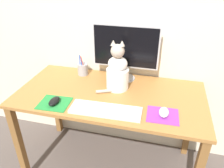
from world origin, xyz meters
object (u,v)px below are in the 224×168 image
computer_mouse_right (164,112)px  cat (117,71)px  pen_cup (83,69)px  computer_mouse_left (54,101)px  keyboard (106,110)px  monitor (125,50)px

computer_mouse_right → cat: 0.46m
computer_mouse_right → pen_cup: pen_cup is taller
computer_mouse_left → computer_mouse_right: computer_mouse_right is taller
cat → pen_cup: (-0.34, 0.16, -0.09)m
cat → pen_cup: bearing=151.7°
keyboard → pen_cup: size_ratio=2.64×
computer_mouse_left → pen_cup: 0.47m
cat → computer_mouse_right: bearing=-39.5°
monitor → cat: 0.20m
monitor → keyboard: 0.54m
keyboard → monitor: bearing=84.6°
computer_mouse_left → pen_cup: size_ratio=0.64×
monitor → keyboard: monitor is taller
computer_mouse_right → cat: (-0.36, 0.26, 0.12)m
monitor → pen_cup: size_ratio=2.93×
computer_mouse_left → cat: 0.50m
computer_mouse_left → computer_mouse_right: (0.73, 0.05, 0.00)m
keyboard → computer_mouse_right: bearing=6.0°
monitor → pen_cup: bearing=-178.3°
monitor → cat: bearing=-98.2°
keyboard → computer_mouse_left: size_ratio=4.11×
computer_mouse_left → cat: size_ratio=0.30×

